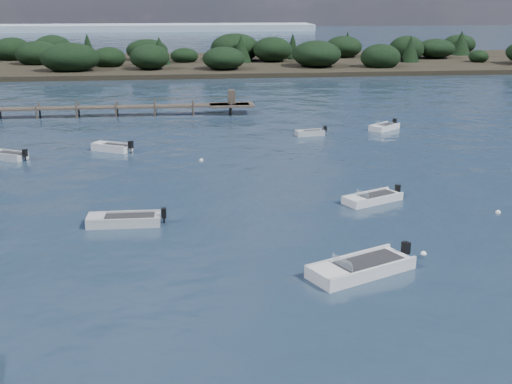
{
  "coord_description": "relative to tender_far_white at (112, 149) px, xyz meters",
  "views": [
    {
      "loc": [
        -1.88,
        -24.62,
        12.95
      ],
      "look_at": [
        2.74,
        14.0,
        1.0
      ],
      "focal_mm": 45.0,
      "sensor_mm": 36.0,
      "label": 1
    }
  ],
  "objects": [
    {
      "name": "dinghy_mid_grey",
      "position": [
        2.47,
        -19.16,
        -0.03
      ],
      "size": [
        4.63,
        1.71,
        1.17
      ],
      "color": "#A6AAAD",
      "rests_on": "ground"
    },
    {
      "name": "dinghy_extra_a",
      "position": [
        26.38,
        6.16,
        -0.03
      ],
      "size": [
        3.58,
        3.33,
        1.15
      ],
      "color": "silver",
      "rests_on": "ground"
    },
    {
      "name": "tender_far_white",
      "position": [
        0.0,
        0.0,
        0.0
      ],
      "size": [
        3.76,
        2.87,
        1.31
      ],
      "color": "silver",
      "rests_on": "ground"
    },
    {
      "name": "far_headland",
      "position": [
        32.87,
        69.14,
        1.78
      ],
      "size": [
        190.0,
        40.0,
        5.8
      ],
      "color": "black",
      "rests_on": "ground"
    },
    {
      "name": "ground",
      "position": [
        7.87,
        29.14,
        -0.19
      ],
      "size": [
        400.0,
        400.0,
        0.0
      ],
      "primitive_type": "plane",
      "color": "#172637",
      "rests_on": "ground"
    },
    {
      "name": "buoy_d",
      "position": [
        25.47,
        -19.75,
        -0.19
      ],
      "size": [
        0.32,
        0.32,
        0.32
      ],
      "primitive_type": "sphere",
      "color": "white",
      "rests_on": "ground"
    },
    {
      "name": "dinghy_mid_white_b",
      "position": [
        18.31,
        -16.68,
        -0.04
      ],
      "size": [
        4.33,
        3.08,
        1.08
      ],
      "color": "silver",
      "rests_on": "ground"
    },
    {
      "name": "tender_far_grey",
      "position": [
        -8.36,
        -1.87,
        -0.02
      ],
      "size": [
        3.72,
        2.83,
        1.22
      ],
      "color": "#A6AAAD",
      "rests_on": "ground"
    },
    {
      "name": "buoy_b",
      "position": [
        18.39,
        -25.65,
        -0.19
      ],
      "size": [
        0.32,
        0.32,
        0.32
      ],
      "primitive_type": "sphere",
      "color": "white",
      "rests_on": "ground"
    },
    {
      "name": "buoy_e",
      "position": [
        7.59,
        -4.31,
        -0.19
      ],
      "size": [
        0.32,
        0.32,
        0.32
      ],
      "primitive_type": "sphere",
      "color": "white",
      "rests_on": "ground"
    },
    {
      "name": "dinghy_mid_white_a",
      "position": [
        14.45,
        -27.61,
        -0.01
      ],
      "size": [
        5.73,
        4.05,
        1.35
      ],
      "color": "silver",
      "rests_on": "ground"
    },
    {
      "name": "tender_far_grey_b",
      "position": [
        18.38,
        4.27,
        -0.04
      ],
      "size": [
        3.12,
        1.51,
        1.05
      ],
      "color": "#A6AAAD",
      "rests_on": "ground"
    }
  ]
}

